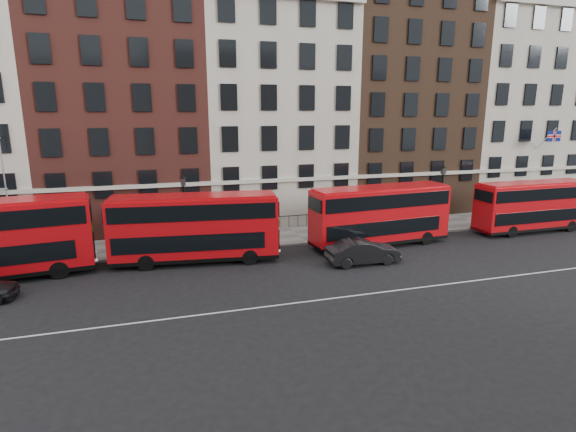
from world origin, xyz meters
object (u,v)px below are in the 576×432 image
object	(u,v)px
bus_c	(380,214)
bus_d	(532,205)
bus_b	(194,227)
traffic_light	(555,194)
car_front	(363,252)

from	to	relation	value
bus_c	bus_d	xyz separation A→B (m)	(13.93, 0.00, -0.15)
bus_b	traffic_light	xyz separation A→B (m)	(32.43, 2.54, 0.02)
traffic_light	bus_c	bearing A→B (deg)	-172.37
bus_d	car_front	world-z (taller)	bus_d
bus_c	car_front	size ratio (longest dim) A/B	2.21
bus_d	bus_c	bearing A→B (deg)	179.38
bus_d	car_front	xyz separation A→B (m)	(-16.86, -3.42, -1.44)
bus_b	traffic_light	distance (m)	32.53
traffic_light	bus_b	bearing A→B (deg)	-175.53
bus_c	car_front	world-z (taller)	bus_c
traffic_light	bus_d	bearing A→B (deg)	-153.36
car_front	traffic_light	size ratio (longest dim) A/B	1.49
bus_b	bus_c	bearing A→B (deg)	6.69
car_front	bus_c	bearing A→B (deg)	-39.69
bus_c	traffic_light	size ratio (longest dim) A/B	3.29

